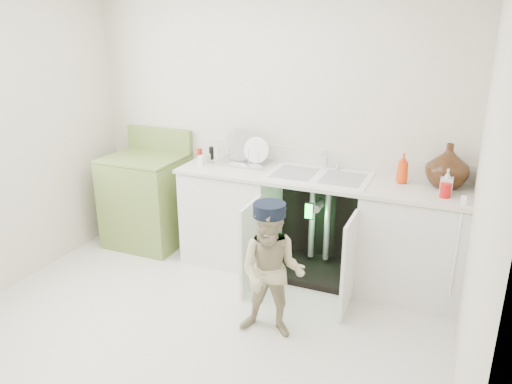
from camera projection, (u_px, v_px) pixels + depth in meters
ground at (194, 332)px, 3.62m from camera, size 3.50×3.50×0.00m
room_shell at (186, 167)px, 3.20m from camera, size 6.00×5.50×1.26m
counter_run at (321, 223)px, 4.29m from camera, size 2.44×1.02×1.24m
avocado_stove at (147, 199)px, 4.92m from camera, size 0.72×0.65×1.11m
repair_worker at (272, 271)px, 3.44m from camera, size 0.52×0.87×0.99m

